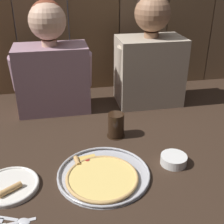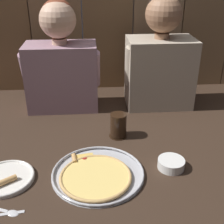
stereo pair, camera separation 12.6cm
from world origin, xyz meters
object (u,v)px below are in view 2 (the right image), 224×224
Objects in this scene: pizza_tray at (97,174)px; dipping_bowl at (171,163)px; dinner_plate at (6,178)px; diner_left at (61,61)px; drinking_glass at (118,126)px; diner_right at (160,57)px.

pizza_tray is 3.34× the size of dipping_bowl.
dinner_plate reaches higher than pizza_tray.
diner_left is (-0.17, 0.65, 0.26)m from pizza_tray.
dipping_bowl is 0.18× the size of diner_left.
diner_left reaches higher than drinking_glass.
pizza_tray is at bearing -110.99° from drinking_glass.
dipping_bowl is at bearing 2.36° from dinner_plate.
dinner_plate is at bearing -105.83° from diner_left.
pizza_tray is 0.62× the size of diner_left.
pizza_tray is at bearing -75.52° from diner_left.
dipping_bowl is at bearing 6.19° from pizza_tray.
diner_left is (-0.48, 0.62, 0.25)m from dipping_bowl.
diner_right is at bearing 0.01° from diner_left.
dinner_plate is at bearing 179.02° from pizza_tray.
dipping_bowl is (0.66, 0.03, 0.01)m from dinner_plate.
drinking_glass is 0.33m from dipping_bowl.
diner_right reaches higher than diner_left.
dipping_bowl is 0.82m from diner_left.
drinking_glass is at bearing -51.49° from diner_left.
dipping_bowl is 0.18× the size of diner_right.
diner_right is at bearing 59.66° from pizza_tray.
diner_left is at bearing 74.17° from dinner_plate.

